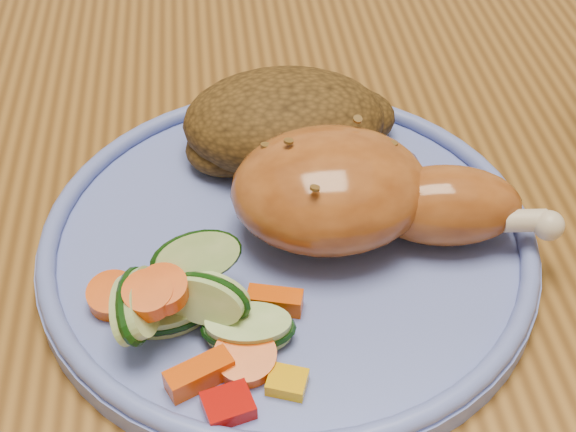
% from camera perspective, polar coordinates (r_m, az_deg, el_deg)
% --- Properties ---
extents(dining_table, '(0.90, 1.40, 0.75)m').
position_cam_1_polar(dining_table, '(0.59, -0.01, 1.85)').
color(dining_table, brown).
rests_on(dining_table, ground).
extents(plate, '(0.26, 0.26, 0.01)m').
position_cam_1_polar(plate, '(0.43, -0.00, -2.07)').
color(plate, '#6074CF').
rests_on(plate, dining_table).
extents(plate_rim, '(0.26, 0.26, 0.01)m').
position_cam_1_polar(plate_rim, '(0.42, -0.00, -1.00)').
color(plate_rim, '#6074CF').
rests_on(plate_rim, plate).
extents(chicken_leg, '(0.16, 0.08, 0.05)m').
position_cam_1_polar(chicken_leg, '(0.41, 5.00, 1.65)').
color(chicken_leg, '#AC5B24').
rests_on(chicken_leg, plate).
extents(rice_pilaf, '(0.13, 0.08, 0.05)m').
position_cam_1_polar(rice_pilaf, '(0.46, 0.02, 6.66)').
color(rice_pilaf, '#4F3513').
rests_on(rice_pilaf, plate).
extents(vegetable_pile, '(0.10, 0.10, 0.05)m').
position_cam_1_polar(vegetable_pile, '(0.37, -6.89, -6.48)').
color(vegetable_pile, '#A50A05').
rests_on(vegetable_pile, plate).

